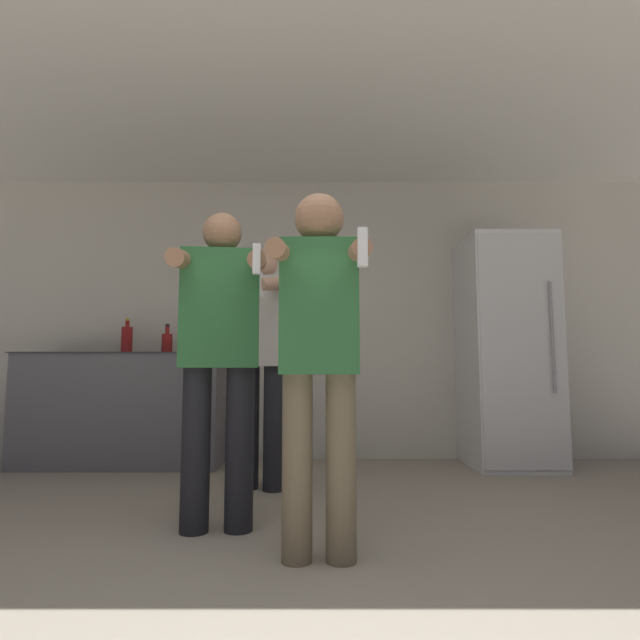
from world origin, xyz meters
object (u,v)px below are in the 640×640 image
object	(u,v)px
bottle_clear_vodka	(195,341)
person_woman_foreground	(320,343)
bottle_tall_gin	(128,339)
refrigerator	(507,351)
person_spectator_back	(262,352)
person_man_side	(221,347)
bottle_short_whiskey	(216,342)
bottle_red_label	(168,342)

from	to	relation	value
bottle_clear_vodka	person_woman_foreground	world-z (taller)	person_woman_foreground
person_woman_foreground	bottle_tall_gin	bearing A→B (deg)	127.53
bottle_tall_gin	bottle_clear_vodka	xyz separation A→B (m)	(0.58, 0.00, -0.02)
refrigerator	person_woman_foreground	bearing A→B (deg)	-127.27
person_spectator_back	bottle_tall_gin	bearing A→B (deg)	144.30
person_man_side	bottle_short_whiskey	bearing A→B (deg)	102.81
refrigerator	bottle_short_whiskey	xyz separation A→B (m)	(-2.47, 0.11, 0.08)
bottle_tall_gin	person_man_side	bearing A→B (deg)	-56.82
person_man_side	bottle_red_label	bearing A→B (deg)	114.62
bottle_clear_vodka	person_man_side	size ratio (longest dim) A/B	0.17
bottle_clear_vodka	person_spectator_back	xyz separation A→B (m)	(0.69, -0.91, -0.13)
refrigerator	person_woman_foreground	distance (m)	2.59
bottle_red_label	bottle_tall_gin	world-z (taller)	bottle_tall_gin
person_woman_foreground	person_man_side	xyz separation A→B (m)	(-0.50, 0.39, 0.00)
bottle_short_whiskey	person_man_side	distance (m)	1.82
bottle_clear_vodka	person_spectator_back	world-z (taller)	person_spectator_back
bottle_short_whiskey	bottle_clear_vodka	bearing A→B (deg)	180.00
bottle_red_label	person_man_side	distance (m)	1.96
refrigerator	person_spectator_back	size ratio (longest dim) A/B	1.17
bottle_red_label	person_man_side	size ratio (longest dim) A/B	0.16
person_man_side	bottle_clear_vodka	bearing A→B (deg)	108.10
bottle_tall_gin	refrigerator	bearing A→B (deg)	-1.87
refrigerator	bottle_red_label	distance (m)	2.88
person_woman_foreground	person_man_side	size ratio (longest dim) A/B	0.98
person_man_side	person_spectator_back	size ratio (longest dim) A/B	0.99
bottle_clear_vodka	person_woman_foreground	size ratio (longest dim) A/B	0.18
bottle_tall_gin	bottle_short_whiskey	world-z (taller)	bottle_tall_gin
bottle_clear_vodka	bottle_short_whiskey	size ratio (longest dim) A/B	1.06
refrigerator	bottle_red_label	bearing A→B (deg)	177.90
refrigerator	bottle_tall_gin	xyz separation A→B (m)	(-3.23, 0.11, 0.11)
bottle_red_label	person_woman_foreground	size ratio (longest dim) A/B	0.17
person_spectator_back	refrigerator	bearing A→B (deg)	22.32
refrigerator	bottle_red_label	xyz separation A→B (m)	(-2.88, 0.11, 0.08)
bottle_tall_gin	bottle_clear_vodka	bearing A→B (deg)	0.00
bottle_clear_vodka	person_man_side	distance (m)	1.87
person_woman_foreground	person_spectator_back	xyz separation A→B (m)	(-0.39, 1.25, 0.01)
bottle_red_label	bottle_short_whiskey	xyz separation A→B (m)	(0.41, -0.00, 0.00)
bottle_short_whiskey	bottle_tall_gin	bearing A→B (deg)	180.00
bottle_red_label	bottle_clear_vodka	size ratio (longest dim) A/B	0.93
refrigerator	bottle_red_label	world-z (taller)	refrigerator
bottle_short_whiskey	refrigerator	bearing A→B (deg)	-2.45
person_woman_foreground	person_man_side	world-z (taller)	person_man_side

